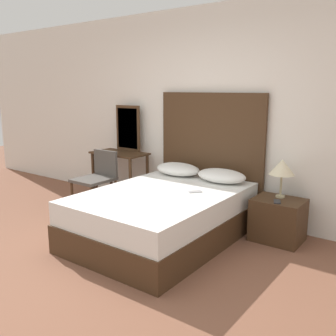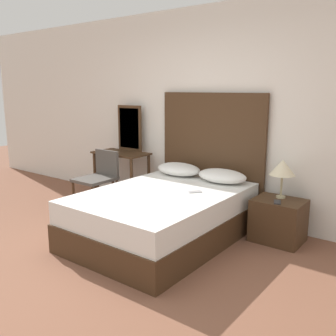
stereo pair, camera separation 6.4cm
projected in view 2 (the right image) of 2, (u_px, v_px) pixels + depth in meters
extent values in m
plane|color=brown|center=(76.00, 279.00, 3.36)|extent=(16.00, 16.00, 0.00)
cube|color=white|center=(211.00, 114.00, 4.87)|extent=(10.00, 0.06, 2.70)
cube|color=#422B19|center=(163.00, 226.00, 4.22)|extent=(1.43, 2.01, 0.31)
cube|color=white|center=(163.00, 202.00, 4.17)|extent=(1.40, 1.97, 0.25)
cube|color=#422B19|center=(211.00, 156.00, 4.89)|extent=(1.50, 0.05, 1.62)
ellipsoid|color=white|center=(179.00, 169.00, 4.91)|extent=(0.62, 0.39, 0.16)
ellipsoid|color=white|center=(222.00, 176.00, 4.52)|extent=(0.62, 0.39, 0.16)
cube|color=#B7B7BC|center=(195.00, 192.00, 4.11)|extent=(0.15, 0.16, 0.01)
cube|color=#422B19|center=(278.00, 220.00, 4.15)|extent=(0.54, 0.44, 0.48)
cylinder|color=tan|center=(281.00, 197.00, 4.18)|extent=(0.10, 0.10, 0.02)
cylinder|color=tan|center=(281.00, 186.00, 4.15)|extent=(0.02, 0.02, 0.24)
cone|color=beige|center=(283.00, 167.00, 4.11)|extent=(0.28, 0.28, 0.17)
cube|color=#232328|center=(277.00, 202.00, 4.00)|extent=(0.12, 0.17, 0.01)
cube|color=#422B19|center=(121.00, 153.00, 5.50)|extent=(0.83, 0.45, 0.02)
cylinder|color=#422B19|center=(95.00, 177.00, 5.66)|extent=(0.04, 0.04, 0.73)
cylinder|color=#422B19|center=(132.00, 184.00, 5.21)|extent=(0.04, 0.04, 0.73)
cylinder|color=#422B19|center=(113.00, 172.00, 5.95)|extent=(0.04, 0.04, 0.73)
cylinder|color=#422B19|center=(149.00, 179.00, 5.50)|extent=(0.04, 0.04, 0.73)
cube|color=#422B19|center=(130.00, 128.00, 5.59)|extent=(0.45, 0.03, 0.68)
cube|color=#B2BCC6|center=(129.00, 128.00, 5.58)|extent=(0.38, 0.01, 0.59)
cube|color=#4C4742|center=(95.00, 179.00, 5.14)|extent=(0.45, 0.51, 0.04)
cube|color=#4C4742|center=(107.00, 163.00, 5.28)|extent=(0.43, 0.04, 0.36)
cylinder|color=#422B19|center=(74.00, 197.00, 5.13)|extent=(0.04, 0.04, 0.43)
cylinder|color=#422B19|center=(93.00, 202.00, 4.90)|extent=(0.04, 0.04, 0.43)
cylinder|color=#422B19|center=(98.00, 190.00, 5.48)|extent=(0.04, 0.04, 0.43)
cylinder|color=#422B19|center=(117.00, 194.00, 5.25)|extent=(0.04, 0.04, 0.43)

